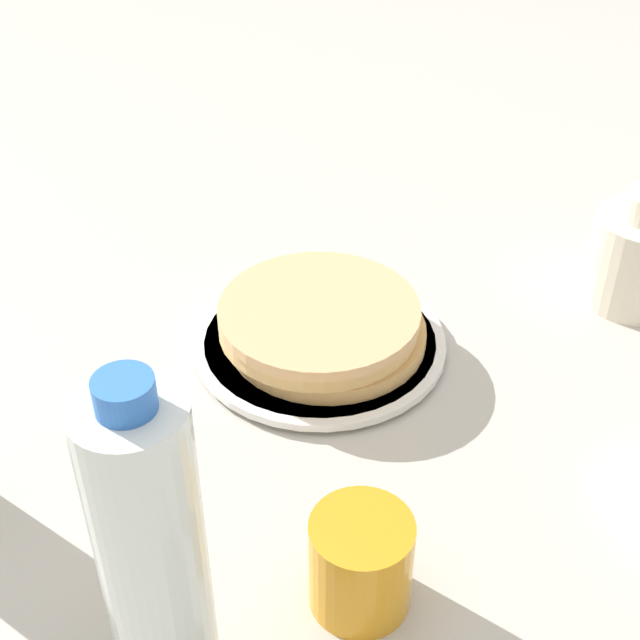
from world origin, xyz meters
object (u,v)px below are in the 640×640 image
object	(u,v)px
pancake_stack	(322,322)
juice_glass	(361,563)
water_bottle_near	(152,551)
plate	(320,343)

from	to	relation	value
pancake_stack	juice_glass	world-z (taller)	juice_glass
pancake_stack	water_bottle_near	xyz separation A→B (m)	(0.30, 0.14, 0.08)
pancake_stack	juice_glass	xyz separation A→B (m)	(0.18, 0.20, 0.00)
plate	water_bottle_near	size ratio (longest dim) A/B	0.97
juice_glass	water_bottle_near	distance (m)	0.15
plate	pancake_stack	distance (m)	0.03
pancake_stack	water_bottle_near	world-z (taller)	water_bottle_near
water_bottle_near	plate	bearing A→B (deg)	-154.23
plate	water_bottle_near	distance (m)	0.35
plate	juice_glass	size ratio (longest dim) A/B	3.16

